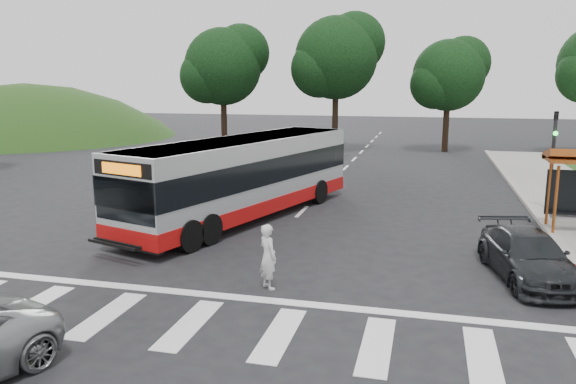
% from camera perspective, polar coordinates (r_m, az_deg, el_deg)
% --- Properties ---
extents(ground, '(140.00, 140.00, 0.00)m').
position_cam_1_polar(ground, '(16.96, -3.07, -6.49)').
color(ground, black).
rests_on(ground, ground).
extents(curb_east, '(0.30, 40.00, 0.15)m').
position_cam_1_polar(curb_east, '(24.33, 23.70, -1.80)').
color(curb_east, '#9E9991').
rests_on(curb_east, ground).
extents(hillside_nw, '(44.00, 44.00, 10.00)m').
position_cam_1_polar(hillside_nw, '(58.69, -24.91, 5.11)').
color(hillside_nw, '#213912').
rests_on(hillside_nw, ground).
extents(crosswalk_ladder, '(18.00, 2.60, 0.01)m').
position_cam_1_polar(crosswalk_ladder, '(12.58, -9.98, -13.09)').
color(crosswalk_ladder, silver).
rests_on(crosswalk_ladder, ground).
extents(traffic_signal_ne_short, '(0.18, 0.37, 4.00)m').
position_cam_1_polar(traffic_signal_ne_short, '(24.54, 25.34, 3.87)').
color(traffic_signal_ne_short, black).
rests_on(traffic_signal_ne_short, ground).
extents(tree_north_a, '(6.60, 6.15, 10.17)m').
position_cam_1_polar(tree_north_a, '(42.08, 5.04, 13.56)').
color(tree_north_a, black).
rests_on(tree_north_a, ground).
extents(tree_north_b, '(5.72, 5.33, 8.43)m').
position_cam_1_polar(tree_north_b, '(43.51, 16.10, 11.43)').
color(tree_north_b, black).
rests_on(tree_north_b, ground).
extents(tree_north_c, '(6.16, 5.74, 9.30)m').
position_cam_1_polar(tree_north_c, '(42.17, -6.51, 12.67)').
color(tree_north_c, black).
rests_on(tree_north_c, ground).
extents(transit_bus, '(6.00, 11.98, 3.04)m').
position_cam_1_polar(transit_bus, '(21.31, -4.51, 1.36)').
color(transit_bus, '#B2B5B7').
rests_on(transit_bus, ground).
extents(pedestrian, '(0.72, 0.71, 1.67)m').
position_cam_1_polar(pedestrian, '(14.14, -2.05, -6.57)').
color(pedestrian, silver).
rests_on(pedestrian, ground).
extents(dark_sedan, '(2.57, 4.54, 1.24)m').
position_cam_1_polar(dark_sedan, '(16.18, 23.20, -5.98)').
color(dark_sedan, '#222427').
rests_on(dark_sedan, ground).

